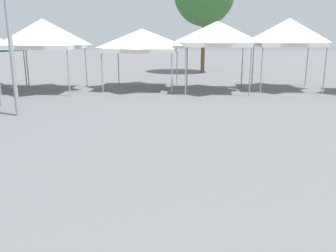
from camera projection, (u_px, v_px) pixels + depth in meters
canopy_tent_far_right at (43, 34)px, 17.05m from camera, size 3.59×3.59×3.48m
canopy_tent_center at (142, 40)px, 17.97m from camera, size 3.52×3.52×3.03m
canopy_tent_far_left at (217, 34)px, 16.96m from camera, size 3.13×3.13×3.36m
canopy_tent_left_of_center at (289, 32)px, 17.60m from camera, size 3.09×3.09×3.53m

